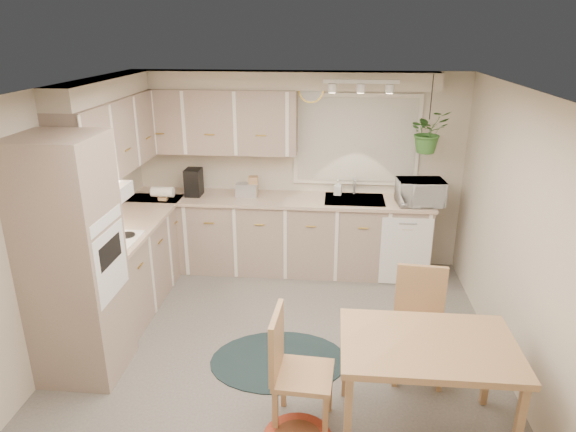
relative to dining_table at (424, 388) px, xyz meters
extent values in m
plane|color=slate|center=(-1.15, 0.88, -0.39)|extent=(4.20, 4.20, 0.00)
plane|color=white|center=(-1.15, 0.88, 2.01)|extent=(4.20, 4.20, 0.00)
cube|color=beige|center=(-1.15, 2.98, 0.81)|extent=(4.00, 0.04, 2.40)
cube|color=beige|center=(-1.15, -1.22, 0.81)|extent=(4.00, 0.04, 2.40)
cube|color=beige|center=(-3.15, 0.88, 0.81)|extent=(0.04, 4.20, 2.40)
cube|color=beige|center=(0.85, 0.88, 0.81)|extent=(0.04, 4.20, 2.40)
cube|color=gray|center=(-2.85, 1.75, 0.06)|extent=(0.60, 1.85, 0.90)
cube|color=gray|center=(-1.35, 2.68, 0.06)|extent=(3.60, 0.60, 0.90)
cube|color=tan|center=(-2.84, 1.75, 0.53)|extent=(0.64, 1.89, 0.04)
cube|color=tan|center=(-1.35, 2.67, 0.53)|extent=(3.64, 0.64, 0.04)
cube|color=gray|center=(-2.82, 0.50, 0.66)|extent=(0.65, 0.65, 2.10)
cube|color=silver|center=(-2.50, 0.50, 0.66)|extent=(0.02, 0.56, 0.58)
cube|color=gray|center=(-2.97, 1.88, 1.44)|extent=(0.35, 2.00, 0.75)
cube|color=gray|center=(-2.15, 2.80, 1.44)|extent=(2.00, 0.35, 0.75)
cube|color=beige|center=(-3.00, 1.88, 1.91)|extent=(0.30, 2.00, 0.20)
cube|color=beige|center=(-1.35, 2.83, 1.91)|extent=(3.60, 0.30, 0.20)
cube|color=silver|center=(-2.83, 1.18, 0.56)|extent=(0.52, 0.58, 0.02)
cube|color=silver|center=(-2.85, 1.18, 1.01)|extent=(0.40, 0.60, 0.14)
cube|color=beige|center=(-0.45, 2.95, 1.21)|extent=(1.40, 0.02, 1.00)
cube|color=silver|center=(-0.45, 2.96, 1.21)|extent=(1.50, 0.02, 1.10)
cube|color=#A7A9AF|center=(-0.45, 2.68, 0.51)|extent=(0.70, 0.48, 0.10)
cube|color=silver|center=(0.15, 2.37, 0.04)|extent=(0.58, 0.02, 0.83)
cube|color=silver|center=(-0.45, 2.43, 1.94)|extent=(0.80, 0.04, 0.04)
cylinder|color=#E3C050|center=(-1.00, 2.95, 1.79)|extent=(0.30, 0.03, 0.30)
cube|color=#AC7B56|center=(0.00, 0.00, 0.00)|extent=(1.24, 0.82, 0.78)
cube|color=#AC7B56|center=(-0.88, -0.02, 0.09)|extent=(0.47, 0.47, 0.95)
cube|color=#AC7B56|center=(0.06, 0.67, 0.09)|extent=(0.49, 0.49, 0.96)
ellipsoid|color=black|center=(-1.15, 0.76, -0.38)|extent=(1.37, 1.10, 0.01)
imported|color=silver|center=(0.30, 2.58, 0.73)|extent=(0.55, 0.34, 0.36)
imported|color=silver|center=(-0.65, 2.83, 0.60)|extent=(0.11, 0.20, 0.09)
imported|color=#346729|center=(0.32, 2.58, 1.35)|extent=(0.57, 0.59, 0.37)
cube|color=black|center=(-2.39, 2.68, 0.72)|extent=(0.19, 0.23, 0.33)
cube|color=#A7A9AF|center=(-1.74, 2.70, 0.63)|extent=(0.26, 0.15, 0.16)
cube|color=#AC7B56|center=(-1.67, 2.73, 0.67)|extent=(0.11, 0.11, 0.24)
camera|label=1|loc=(-0.71, -3.16, 2.47)|focal=32.00mm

